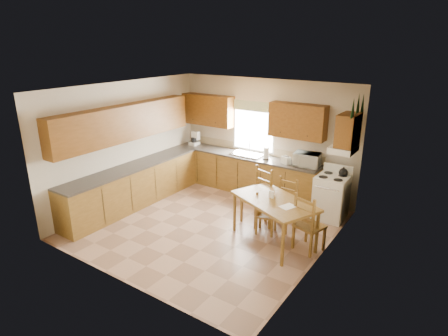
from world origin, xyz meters
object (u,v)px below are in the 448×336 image
Objects in this scene: dining_table at (273,221)px; chair_far_left at (256,197)px; microwave at (307,160)px; chair_far_right at (283,205)px; stove at (331,198)px; chair_near_left at (266,212)px; chair_near_right at (310,222)px.

dining_table is 1.36× the size of chair_far_left.
chair_far_left reaches higher than dining_table.
microwave reaches higher than chair_far_right.
chair_far_right is (0.56, 0.07, -0.07)m from chair_far_left.
chair_near_left is (-0.80, -1.30, -0.02)m from stove.
chair_near_right is (0.91, -0.12, 0.10)m from chair_near_left.
chair_far_left reaches higher than chair_near_left.
chair_near_left is 0.38m from chair_far_right.
microwave is at bearing 118.83° from dining_table.
chair_near_left is at bearing -101.01° from microwave.
chair_near_left is at bearing 164.45° from dining_table.
dining_table is at bearing -78.08° from chair_far_right.
chair_near_right is at bearing 32.19° from dining_table.
microwave is 0.58× the size of chair_near_left.
chair_near_right is 0.94× the size of chair_far_left.
chair_far_left is at bearing -47.78° from chair_near_left.
chair_far_left is (-0.63, 0.47, 0.15)m from dining_table.
stove is 0.97m from microwave.
chair_near_left is (-0.11, -1.59, -0.64)m from microwave.
chair_near_right is at bearing 1.06° from chair_far_left.
stove is 0.90× the size of chair_far_right.
dining_table is at bearing 24.56° from chair_near_right.
chair_near_right reaches higher than dining_table.
chair_near_left is at bearing -121.86° from stove.
stove is 0.80× the size of chair_far_left.
dining_table is 0.80m from chair_far_left.
chair_far_left is (-1.28, 0.38, 0.03)m from chair_near_right.
dining_table is 0.55m from chair_far_right.
dining_table is 1.78× the size of chair_near_left.
microwave is 1.72m from chair_near_left.
chair_near_left reaches higher than dining_table.
chair_near_right is at bearing -27.82° from chair_far_right.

